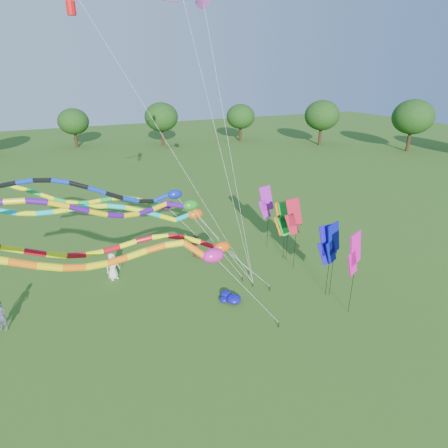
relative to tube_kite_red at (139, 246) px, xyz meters
name	(u,v)px	position (x,y,z in m)	size (l,w,h in m)	color
ground	(249,340)	(4.02, -4.14, -4.05)	(160.00, 160.00, 0.00)	#285817
tree_ring	(134,241)	(-0.60, -2.19, 1.32)	(119.19, 117.56, 9.43)	#382314
tube_kite_red	(139,246)	(0.00, 0.00, 0.00)	(14.39, 1.48, 6.22)	black
tube_kite_orange	(112,257)	(-1.69, -3.16, 1.28)	(14.77, 1.44, 7.29)	black
tube_kite_purple	(107,208)	(-1.33, -0.51, 2.38)	(14.49, 1.41, 8.12)	black
tube_kite_blue	(88,191)	(-1.78, 2.14, 2.50)	(14.62, 3.20, 8.05)	black
tube_kite_cyan	(108,211)	(-0.96, 2.40, 1.19)	(15.36, 2.61, 7.34)	black
tube_kite_green	(105,200)	(-0.63, 5.67, 0.78)	(12.74, 3.28, 6.79)	black
banner_pole_magenta_a	(354,254)	(9.75, -4.50, -0.48)	(1.14, 0.37, 4.83)	black
banner_pole_red	(293,217)	(9.83, 0.87, -0.39)	(1.10, 0.52, 4.93)	black
banner_pole_violet	(266,202)	(9.98, 4.40, -0.58)	(1.15, 0.30, 4.73)	black
banner_pole_orange	(282,218)	(10.04, 2.38, -1.08)	(1.13, 0.43, 4.23)	black
banner_pole_blue_b	(333,243)	(9.91, -2.72, -0.67)	(1.16, 0.29, 4.64)	black
banner_pole_green	(285,219)	(10.15, 2.19, -1.06)	(1.13, 0.44, 4.25)	black
banner_pole_blue_a	(327,245)	(9.72, -2.51, -0.83)	(1.11, 0.50, 4.48)	black
blue_nylon_heap	(228,295)	(4.70, -0.41, -3.87)	(1.30, 0.94, 0.38)	#0F0C9F
person_a	(113,266)	(-0.82, 4.51, -3.18)	(0.85, 0.56, 1.75)	beige
person_b	(1,316)	(-6.72, 1.80, -3.21)	(0.61, 0.40, 1.67)	#41455B
person_c	(196,246)	(4.91, 5.06, -3.21)	(0.81, 0.63, 1.67)	#9C4139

